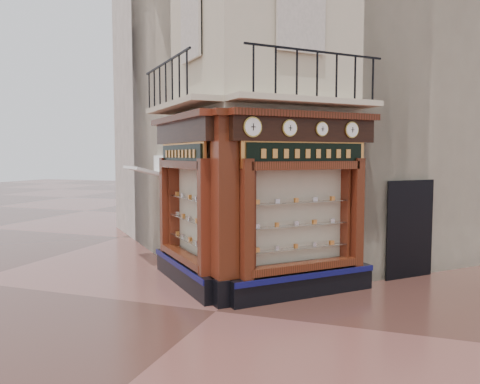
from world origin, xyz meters
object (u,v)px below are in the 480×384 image
at_px(signboard_right, 306,154).
at_px(awning, 149,264).
at_px(corner_pilaster, 225,210).
at_px(signboard_left, 182,154).
at_px(clock_a, 253,127).
at_px(clock_b, 290,128).
at_px(clock_c, 322,129).
at_px(clock_d, 352,130).

bearing_deg(signboard_right, awning, 116.58).
distance_m(corner_pilaster, signboard_left, 2.12).
bearing_deg(clock_a, clock_b, 0.00).
height_order(clock_c, signboard_left, clock_c).
height_order(clock_d, signboard_left, clock_d).
bearing_deg(signboard_left, clock_b, -144.00).
xyz_separation_m(corner_pilaster, clock_c, (1.76, 1.16, 1.67)).
height_order(clock_c, clock_d, clock_d).
relative_size(clock_a, signboard_left, 0.19).
bearing_deg(signboard_right, corner_pilaster, 169.75).
distance_m(corner_pilaster, clock_d, 3.34).
height_order(corner_pilaster, awning, corner_pilaster).
xyz_separation_m(clock_a, clock_b, (0.60, 0.60, 0.00)).
xyz_separation_m(clock_d, awning, (-5.63, 0.88, -3.62)).
bearing_deg(signboard_right, clock_a, -175.27).
bearing_deg(clock_a, awning, 101.21).
relative_size(corner_pilaster, awning, 2.34).
distance_m(signboard_left, signboard_right, 2.92).
bearing_deg(clock_b, awning, 110.96).
relative_size(clock_b, awning, 0.21).
bearing_deg(clock_b, signboard_right, 12.85).
bearing_deg(clock_c, clock_d, -0.00).
relative_size(clock_d, awning, 0.21).
relative_size(clock_c, clock_d, 0.87).
height_order(awning, signboard_left, signboard_left).
bearing_deg(corner_pilaster, clock_c, -11.68).
bearing_deg(signboard_right, clock_b, -167.15).
relative_size(clock_c, awning, 0.18).
bearing_deg(clock_c, awning, 119.10).
bearing_deg(clock_c, corner_pilaster, 168.32).
distance_m(clock_b, clock_d, 1.59).
relative_size(clock_a, clock_b, 1.16).
height_order(signboard_left, signboard_right, signboard_right).
height_order(clock_b, clock_c, clock_b).
bearing_deg(clock_a, clock_d, 0.00).
bearing_deg(clock_c, signboard_right, 160.66).
distance_m(clock_c, signboard_left, 3.27).
bearing_deg(signboard_left, awning, 4.32).
bearing_deg(clock_b, signboard_left, 126.00).
height_order(clock_c, signboard_right, clock_c).
bearing_deg(awning, clock_d, -143.92).
distance_m(clock_d, signboard_right, 1.23).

